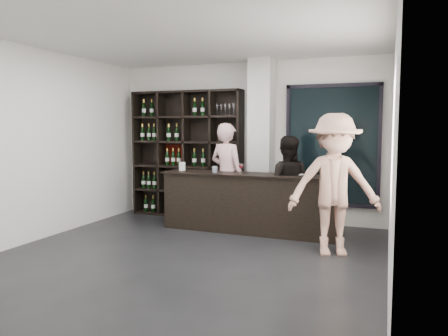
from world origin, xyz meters
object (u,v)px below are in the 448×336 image
at_px(taster_black, 286,185).
at_px(wine_shelf, 187,154).
at_px(tasting_counter, 249,203).
at_px(taster_pink, 227,175).
at_px(customer, 334,185).

bearing_deg(taster_black, wine_shelf, -28.36).
xyz_separation_m(wine_shelf, tasting_counter, (1.50, -0.82, -0.72)).
height_order(wine_shelf, taster_pink, wine_shelf).
distance_m(taster_pink, taster_black, 1.13).
relative_size(wine_shelf, taster_pink, 1.34).
xyz_separation_m(wine_shelf, taster_black, (2.10, -0.72, -0.41)).
distance_m(tasting_counter, taster_pink, 0.72).
bearing_deg(tasting_counter, taster_pink, 149.01).
bearing_deg(wine_shelf, taster_pink, -26.19).
bearing_deg(tasting_counter, customer, -27.65).
xyz_separation_m(taster_pink, taster_black, (1.10, -0.22, -0.10)).
xyz_separation_m(tasting_counter, customer, (1.45, -0.82, 0.46)).
height_order(taster_black, customer, customer).
bearing_deg(customer, taster_black, 114.94).
distance_m(wine_shelf, taster_pink, 1.16).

